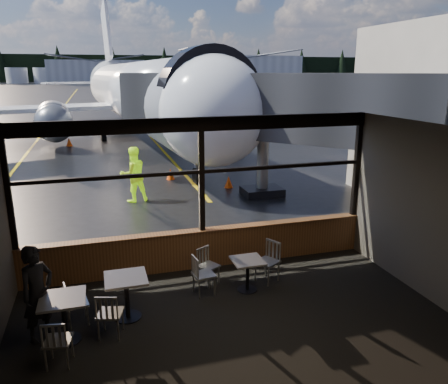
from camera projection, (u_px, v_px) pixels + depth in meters
name	position (u px, v px, depth m)	size (l,w,h in m)	color
ground_plane	(100.00, 88.00, 121.25)	(520.00, 520.00, 0.00)	black
carpet_floor	(244.00, 338.00, 7.52)	(8.00, 6.00, 0.01)	black
ceiling	(247.00, 136.00, 6.59)	(8.00, 6.00, 0.04)	#38332D
wall_right	(448.00, 221.00, 8.14)	(0.04, 6.00, 3.50)	#464038
wall_back	(345.00, 356.00, 4.28)	(8.00, 0.04, 3.50)	#464038
window_sill	(203.00, 249.00, 10.17)	(8.00, 0.28, 0.90)	#58341A
window_header	(201.00, 124.00, 9.40)	(8.00, 0.18, 0.30)	black
mullion_left	(7.00, 189.00, 8.63)	(0.12, 0.12, 2.60)	black
mullion_centre	(201.00, 176.00, 9.71)	(0.12, 0.12, 2.60)	black
mullion_right	(357.00, 166.00, 10.78)	(0.12, 0.12, 2.60)	black
window_transom	(201.00, 172.00, 9.68)	(8.00, 0.10, 0.08)	black
airliner	(137.00, 52.00, 27.63)	(30.94, 37.13, 11.34)	white
jet_bridge	(263.00, 133.00, 15.74)	(8.64, 10.56, 4.61)	#2C2C2E
cafe_table_near	(247.00, 275.00, 9.09)	(0.63, 0.63, 0.69)	#A19C94
cafe_table_mid	(127.00, 298.00, 8.05)	(0.76, 0.76, 0.83)	#A19B94
cafe_table_left	(65.00, 320.00, 7.34)	(0.74, 0.74, 0.82)	#9C958F
chair_near_e	(267.00, 262.00, 9.45)	(0.50, 0.50, 0.91)	#AFA99E
chair_near_w	(204.00, 275.00, 8.90)	(0.47, 0.47, 0.87)	#BAB4A7
chair_near_n	(208.00, 266.00, 9.37)	(0.44, 0.44, 0.81)	#B4AEA2
chair_mid_s	(110.00, 314.00, 7.48)	(0.47, 0.47, 0.86)	beige
chair_mid_w	(77.00, 304.00, 7.87)	(0.44, 0.44, 0.81)	beige
chair_left_s	(58.00, 341.00, 6.74)	(0.45, 0.45, 0.83)	beige
passenger	(38.00, 294.00, 7.31)	(0.62, 0.41, 1.70)	black
ground_crew	(133.00, 174.00, 15.26)	(0.94, 0.74, 1.94)	#BFF219
cone_nose	(170.00, 174.00, 18.56)	(0.34, 0.34, 0.47)	#DA6006
cone_wing	(69.00, 142.00, 26.88)	(0.37, 0.37, 0.52)	#FF6B08
hangar_mid	(96.00, 70.00, 180.03)	(38.00, 15.00, 10.00)	silver
hangar_right	(240.00, 68.00, 189.62)	(50.00, 20.00, 12.00)	silver
fuel_tank_a	(17.00, 76.00, 169.62)	(8.00, 8.00, 6.00)	silver
fuel_tank_b	(44.00, 75.00, 172.34)	(8.00, 8.00, 6.00)	silver
fuel_tank_c	(71.00, 75.00, 175.06)	(8.00, 8.00, 6.00)	silver
treeline	(96.00, 68.00, 202.88)	(360.00, 3.00, 12.00)	black
cone_extra	(229.00, 182.00, 17.26)	(0.33, 0.33, 0.46)	#E44F07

